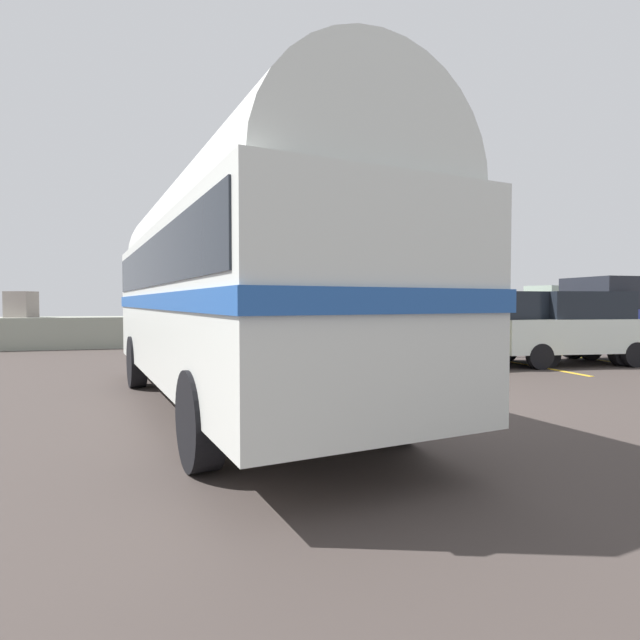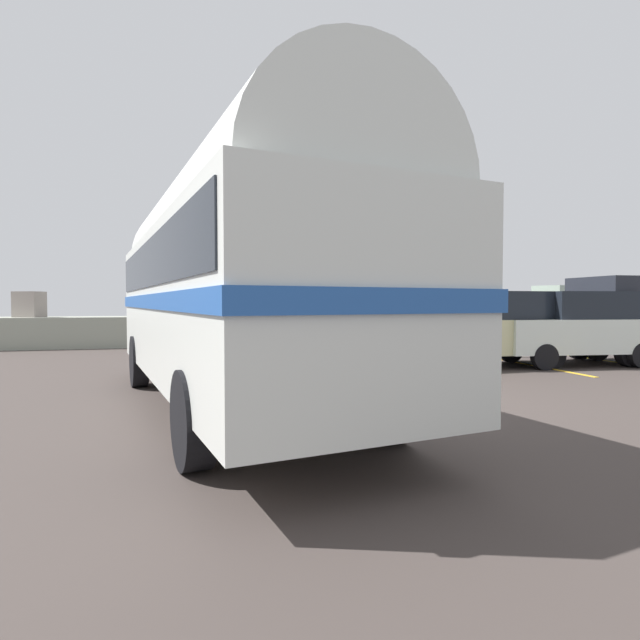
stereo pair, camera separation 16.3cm
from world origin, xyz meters
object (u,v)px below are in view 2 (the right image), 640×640
object	(u,v)px
vintage_coach	(232,273)
parked_car_nearest	(491,328)
lamp_post	(333,233)
parked_car_middle	(576,328)

from	to	relation	value
vintage_coach	parked_car_nearest	bearing A→B (deg)	16.27
lamp_post	parked_car_nearest	bearing A→B (deg)	-45.87
vintage_coach	lamp_post	bearing A→B (deg)	51.91
parked_car_nearest	lamp_post	xyz separation A→B (m)	(-3.20, 3.30, 2.68)
parked_car_nearest	lamp_post	distance (m)	5.32
parked_car_middle	lamp_post	size ratio (longest dim) A/B	0.65
parked_car_nearest	lamp_post	size ratio (longest dim) A/B	0.64
lamp_post	vintage_coach	bearing A→B (deg)	-116.99
vintage_coach	lamp_post	xyz separation A→B (m)	(3.42, 6.72, 1.61)
parked_car_middle	lamp_post	xyz separation A→B (m)	(-5.42, 3.60, 2.68)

